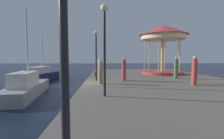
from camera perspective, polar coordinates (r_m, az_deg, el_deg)
ground_plane at (r=11.87m, az=-10.29°, el=-8.70°), size 120.00×120.00×0.00m
quay_dock at (r=12.55m, az=18.91°, el=-6.28°), size 12.29×26.45×0.80m
sailboat_navy at (r=19.92m, az=-24.92°, el=-1.96°), size 2.89×6.39×5.38m
sailboat_grey at (r=12.28m, az=-28.77°, el=-5.68°), size 2.35×5.99×6.16m
carousel at (r=19.04m, az=17.98°, el=11.06°), size 5.41×5.41×5.52m
lamp_post_mid_promenade at (r=7.57m, az=-2.74°, el=12.79°), size 0.36×0.36×4.37m
lamp_post_far_end at (r=12.83m, az=-5.81°, el=8.49°), size 0.36×0.36×4.06m
bollard_south at (r=15.85m, az=-5.98°, el=-1.68°), size 0.24×0.24×0.40m
person_mid_promenade at (r=15.05m, az=22.23°, el=0.43°), size 0.34×0.34×1.95m
person_by_the_water at (r=11.21m, az=-4.27°, el=-0.90°), size 0.34×0.34×1.80m
person_far_corner at (r=12.03m, az=27.80°, el=-0.58°), size 0.34×0.34×1.99m
person_near_carousel at (r=12.76m, az=4.34°, el=-0.05°), size 0.34×0.34×1.89m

